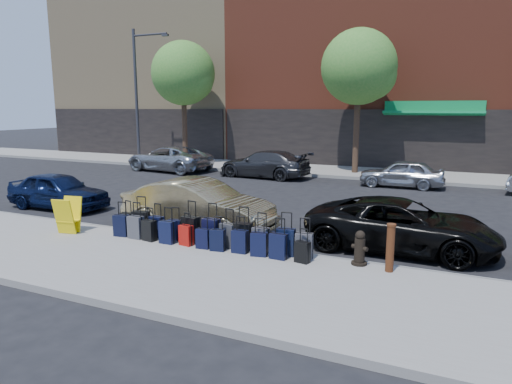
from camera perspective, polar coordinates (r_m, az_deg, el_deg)
The scene contains 41 objects.
ground at distance 15.72m, azimuth 2.94°, elevation -2.38°, with size 120.00×120.00×0.00m, color black.
sidewalk_near at distance 10.17m, azimuth -10.84°, elevation -9.40°, with size 60.00×4.00×0.15m, color gray.
sidewalk_far at distance 25.13m, azimuth 11.36°, elevation 2.47°, with size 60.00×4.00×0.15m, color gray.
curb_near at distance 11.78m, azimuth -5.15°, elevation -6.46°, with size 60.00×0.08×0.15m, color gray.
curb_far at distance 23.19m, azimuth 10.21°, elevation 1.85°, with size 60.00×0.08×0.15m, color gray.
building_left at distance 39.07m, azimuth -9.73°, elevation 16.97°, with size 15.00×12.12×16.00m.
building_center at distance 33.36m, azimuth 15.40°, elevation 21.36°, with size 17.00×12.85×20.00m.
tree_left at distance 28.41m, azimuth -8.85°, elevation 14.25°, with size 3.80×3.80×7.27m.
tree_center at distance 24.35m, azimuth 13.07°, elevation 14.75°, with size 3.80×3.80×7.27m.
streetlight at distance 29.52m, azimuth -14.46°, elevation 12.45°, with size 2.59×0.18×8.00m.
suitcase_front_0 at distance 12.87m, azimuth -15.79°, elevation -3.72°, with size 0.40×0.27×0.89m.
suitcase_front_1 at distance 12.50m, azimuth -14.18°, elevation -3.82°, with size 0.47×0.31×1.05m.
suitcase_front_2 at distance 12.26m, azimuth -12.30°, elevation -4.26°, with size 0.39×0.24×0.90m.
suitcase_front_3 at distance 11.91m, azimuth -10.09°, elevation -4.67°, with size 0.38×0.25×0.86m.
suitcase_front_4 at distance 11.65m, azimuth -8.19°, elevation -4.64°, with size 0.48×0.32×1.06m.
suitcase_front_5 at distance 11.42m, azimuth -5.60°, elevation -4.93°, with size 0.45×0.28×1.04m.
suitcase_front_6 at distance 11.13m, azimuth -3.49°, elevation -5.44°, with size 0.43×0.28×0.96m.
suitcase_front_7 at distance 11.00m, azimuth -1.66°, elevation -5.49°, with size 0.43×0.25×1.03m.
suitcase_front_8 at distance 10.78m, azimuth 0.59°, elevation -5.98°, with size 0.40×0.24×0.94m.
suitcase_front_9 at distance 10.54m, azimuth 3.72°, elevation -6.25°, with size 0.45×0.28×1.01m.
suitcase_front_10 at distance 10.38m, azimuth 6.03°, elevation -6.70°, with size 0.41×0.26×0.94m.
suitcase_back_0 at distance 12.60m, azimuth -16.47°, elevation -4.02°, with size 0.41×0.27×0.92m.
suitcase_back_1 at distance 12.28m, azimuth -14.79°, elevation -4.27°, with size 0.41×0.24×0.95m.
suitcase_back_2 at distance 11.99m, azimuth -13.22°, elevation -4.70°, with size 0.39×0.27×0.86m.
suitcase_back_3 at distance 11.66m, azimuth -11.03°, elevation -4.95°, with size 0.39×0.23×0.91m.
suitcase_back_4 at distance 11.42m, azimuth -8.72°, elevation -5.36°, with size 0.37×0.25×0.82m.
suitcase_back_5 at distance 11.13m, azimuth -6.63°, elevation -5.79°, with size 0.34×0.21×0.78m.
suitcase_back_6 at distance 10.92m, azimuth -4.82°, elevation -5.99°, with size 0.37×0.25×0.83m.
suitcase_back_7 at distance 10.73m, azimuth -2.04°, elevation -6.20°, with size 0.38×0.23×0.87m.
suitcase_back_8 at distance 10.50m, azimuth 0.37°, elevation -6.54°, with size 0.40×0.28×0.88m.
suitcase_back_9 at distance 10.32m, azimuth 2.85°, elevation -6.77°, with size 0.41×0.25×0.94m.
suitcase_back_10 at distance 10.13m, azimuth 5.82°, elevation -7.47°, with size 0.35×0.24×0.76m.
fire_hydrant at distance 10.17m, azimuth 12.83°, elevation -6.95°, with size 0.39×0.34×0.76m.
bollard at distance 9.85m, azimuth 16.44°, elevation -6.63°, with size 0.19×0.19×1.02m.
display_rack at distance 13.33m, azimuth -22.43°, elevation -2.76°, with size 0.64×0.69×0.97m.
car_near_0 at distance 17.39m, azimuth -23.49°, elevation 0.15°, with size 1.51×3.76×1.28m, color #0D183A.
car_near_1 at distance 13.14m, azimuth -7.23°, elevation -1.73°, with size 1.56×4.48×1.48m, color tan.
car_near_2 at distance 11.85m, azimuth 17.71°, elevation -3.98°, with size 2.13×4.62×1.28m, color black.
car_far_0 at distance 25.98m, azimuth -10.82°, elevation 4.14°, with size 2.32×5.03×1.40m, color #ADB0B4.
car_far_1 at distance 23.14m, azimuth 1.02°, elevation 3.53°, with size 1.92×4.73×1.37m, color #333335.
car_far_2 at distance 21.29m, azimuth 17.74°, elevation 2.24°, with size 1.47×3.65×1.24m, color #B5B8BD.
Camera 1 is at (5.60, -14.26, 3.51)m, focal length 32.00 mm.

